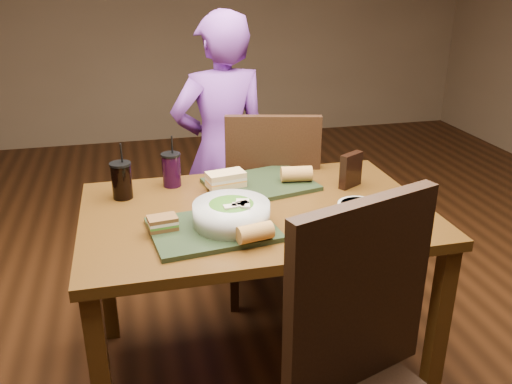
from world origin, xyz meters
TOP-DOWN VIEW (x-y plane):
  - ground at (0.00, 0.00)m, footprint 6.00×6.00m
  - dining_table at (0.00, 0.00)m, footprint 1.30×0.85m
  - chair_far at (0.18, 0.53)m, footprint 0.52×0.53m
  - diner at (0.02, 0.82)m, footprint 0.57×0.42m
  - tray_near at (-0.19, -0.15)m, footprint 0.46×0.37m
  - tray_far at (0.07, 0.22)m, footprint 0.48×0.41m
  - salad_bowl at (-0.12, -0.14)m, footprint 0.27×0.27m
  - soup_bowl at (0.34, -0.18)m, footprint 0.25×0.25m
  - sandwich_near at (-0.36, -0.13)m, footprint 0.11×0.08m
  - sandwich_far at (-0.08, 0.21)m, footprint 0.17×0.11m
  - baguette_near at (-0.07, -0.28)m, footprint 0.13×0.08m
  - baguette_far at (0.22, 0.20)m, footprint 0.14×0.08m
  - cup_cola at (-0.49, 0.23)m, footprint 0.08×0.08m
  - cup_berry at (-0.29, 0.31)m, footprint 0.08×0.08m
  - chip_bag at (0.44, 0.13)m, footprint 0.11×0.09m

SIDE VIEW (x-z plane):
  - ground at x=0.00m, z-range 0.00..0.00m
  - chair_far at x=0.18m, z-range 0.06..1.05m
  - dining_table at x=0.00m, z-range 0.28..1.03m
  - diner at x=0.02m, z-range 0.00..1.42m
  - tray_near at x=-0.19m, z-range 0.75..0.77m
  - tray_far at x=0.07m, z-range 0.75..0.77m
  - soup_bowl at x=0.34m, z-range 0.75..0.82m
  - sandwich_near at x=-0.36m, z-range 0.77..0.81m
  - baguette_near at x=-0.07m, z-range 0.77..0.83m
  - sandwich_far at x=-0.08m, z-range 0.77..0.83m
  - baguette_far at x=0.22m, z-range 0.77..0.83m
  - salad_bowl at x=-0.12m, z-range 0.77..0.86m
  - cup_berry at x=-0.29m, z-range 0.71..0.93m
  - chip_bag at x=0.44m, z-range 0.75..0.90m
  - cup_cola at x=-0.49m, z-range 0.71..0.94m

